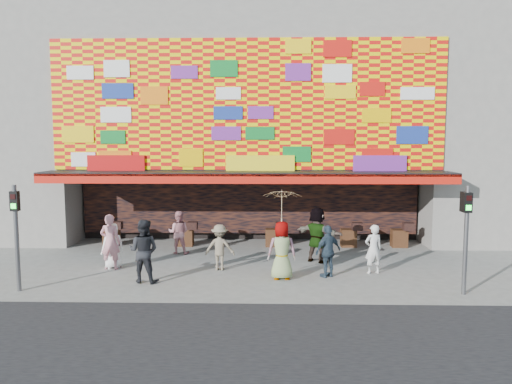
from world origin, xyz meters
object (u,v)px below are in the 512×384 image
ped_d (220,247)px  ped_i (179,232)px  ped_h (373,249)px  ped_a (113,246)px  ped_c (144,251)px  parasol (282,207)px  ped_g (282,250)px  signal_right (466,228)px  ped_b (110,242)px  ped_f (317,235)px  ped_e (328,251)px  signal_left (16,226)px

ped_d → ped_i: 2.87m
ped_h → ped_a: bearing=-17.0°
ped_c → ped_i: bearing=-85.6°
ped_i → ped_a: bearing=52.6°
ped_c → parasol: size_ratio=0.95×
ped_a → ped_d: ped_a is taller
ped_g → ped_h: (2.92, 0.73, -0.11)m
ped_a → signal_right: bearing=129.4°
ped_d → ped_g: (1.99, -1.05, 0.14)m
signal_right → ped_b: size_ratio=1.64×
ped_c → ped_f: 6.00m
signal_right → ped_c: signal_right is taller
ped_e → ped_c: bearing=-26.8°
ped_a → ped_f: size_ratio=0.79×
signal_right → ped_h: bearing=134.1°
ped_f → ped_d: bearing=54.9°
signal_left → ped_i: bearing=52.0°
ped_d → parasol: parasol is taller
parasol → ped_h: bearing=14.1°
ped_d → parasol: size_ratio=0.75×
ped_h → ped_f: bearing=-55.8°
ped_h → ped_d: bearing=-17.7°
ped_i → ped_e: bearing=152.3°
ped_b → ped_h: ped_b is taller
ped_d → ped_i: bearing=-49.0°
signal_right → ped_h: size_ratio=1.91×
signal_right → ped_a: signal_right is taller
ped_c → ped_g: bearing=-164.2°
ped_c → ped_f: size_ratio=0.99×
ped_c → ped_h: size_ratio=1.21×
ped_a → ped_b: bearing=43.5°
signal_right → ped_e: 4.04m
ped_b → parasol: size_ratio=0.91×
ped_g → ped_i: 5.01m
ped_h → ped_c: bearing=-4.8°
ped_d → ped_a: bearing=1.2°
signal_left → ped_d: bearing=24.1°
ped_e → parasol: (-1.43, -0.28, 1.41)m
ped_a → parasol: (5.56, -1.17, 1.47)m
ped_f → ped_h: (1.64, -1.46, -0.18)m
ped_a → ped_c: (1.44, -1.59, 0.19)m
ped_d → ped_e: size_ratio=0.92×
ped_g → ped_i: bearing=-44.3°
ped_c → ped_b: bearing=-34.7°
ped_e → ped_h: size_ratio=1.03×
ped_a → ped_h: (8.48, -0.44, 0.03)m
ped_a → ped_e: 7.05m
ped_c → ped_f: bearing=-144.2°
signal_left → ped_a: signal_left is taller
ped_e → signal_left: bearing=-23.4°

